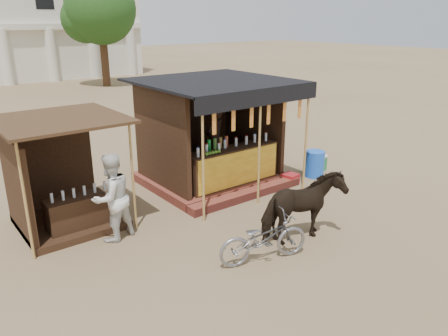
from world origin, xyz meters
TOP-DOWN VIEW (x-y plane):
  - ground at (0.00, 0.00)m, footprint 120.00×120.00m
  - main_stall at (1.02, 3.36)m, footprint 3.60×3.61m
  - secondary_stall at (-3.17, 3.24)m, footprint 2.40×2.40m
  - cow at (0.43, -0.38)m, footprint 1.79×1.03m
  - motorbike at (-0.70, -0.49)m, footprint 1.84×1.07m
  - bystander at (-2.50, 2.00)m, footprint 1.01×0.87m
  - blue_barrel at (3.54, 2.00)m, footprint 0.58×0.58m
  - red_crate at (2.58, 2.00)m, footprint 0.43×0.44m
  - cooler at (3.91, 2.28)m, footprint 0.71×0.56m
  - tree at (5.81, 22.14)m, footprint 4.50×4.40m

SIDE VIEW (x-z plane):
  - ground at x=0.00m, z-range 0.00..0.00m
  - red_crate at x=2.58m, z-range 0.00..0.28m
  - cooler at x=3.91m, z-range 0.00..0.46m
  - blue_barrel at x=3.54m, z-range 0.00..0.74m
  - motorbike at x=-0.70m, z-range 0.00..0.91m
  - cow at x=0.43m, z-range 0.00..1.43m
  - secondary_stall at x=-3.17m, z-range -0.34..2.04m
  - bystander at x=-2.50m, z-range 0.00..1.80m
  - main_stall at x=1.02m, z-range -0.36..2.42m
  - tree at x=5.81m, z-range 1.13..8.13m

